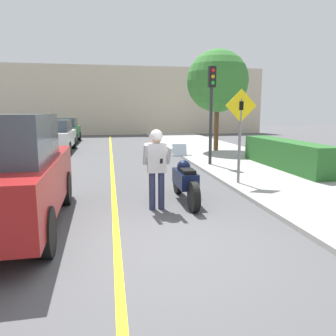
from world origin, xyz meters
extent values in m
plane|color=#4C4C4F|center=(0.00, 0.00, 0.00)|extent=(80.00, 80.00, 0.00)
cube|color=#9E9E99|center=(4.80, 4.00, 0.05)|extent=(4.40, 44.00, 0.10)
cube|color=yellow|center=(-0.60, 6.00, 0.00)|extent=(0.12, 36.00, 0.01)
cube|color=beige|center=(0.00, 26.00, 3.08)|extent=(28.00, 1.20, 6.16)
cylinder|color=black|center=(1.06, 1.55, 0.33)|extent=(0.14, 0.66, 0.66)
cylinder|color=black|center=(1.06, 3.20, 0.33)|extent=(0.14, 0.66, 0.66)
cube|color=#0C1433|center=(1.06, 2.38, 0.56)|extent=(0.40, 1.13, 0.36)
sphere|color=#0C1433|center=(1.06, 2.53, 0.82)|extent=(0.32, 0.32, 0.32)
cube|color=black|center=(1.06, 2.12, 0.78)|extent=(0.28, 0.48, 0.10)
cylinder|color=silver|center=(1.06, 2.94, 1.04)|extent=(0.62, 0.03, 0.03)
cube|color=silver|center=(1.06, 3.01, 1.16)|extent=(0.36, 0.12, 0.31)
cylinder|color=#282D4C|center=(0.22, 1.89, 0.41)|extent=(0.14, 0.14, 0.83)
cylinder|color=#282D4C|center=(0.42, 1.89, 0.41)|extent=(0.14, 0.14, 0.83)
cube|color=#B7B7BC|center=(0.32, 1.89, 1.14)|extent=(0.40, 0.22, 0.63)
cylinder|color=#B7B7BC|center=(0.07, 1.79, 1.24)|extent=(0.09, 0.38, 0.49)
cylinder|color=#B7B7BC|center=(0.57, 1.77, 1.21)|extent=(0.09, 0.44, 0.44)
sphere|color=tan|center=(0.32, 1.89, 1.56)|extent=(0.23, 0.23, 0.23)
sphere|color=white|center=(0.32, 1.89, 1.61)|extent=(0.27, 0.27, 0.27)
cube|color=black|center=(0.38, 1.61, 1.11)|extent=(0.06, 0.05, 0.11)
cylinder|color=black|center=(-1.70, 2.63, 0.38)|extent=(0.24, 0.77, 0.76)
cylinder|color=black|center=(-1.63, -0.19, 0.38)|extent=(0.24, 0.77, 0.76)
cube|color=maroon|center=(-2.54, 1.20, 0.83)|extent=(2.01, 4.61, 0.90)
cylinder|color=slate|center=(2.94, 3.70, 1.29)|extent=(0.08, 0.08, 2.37)
cube|color=yellow|center=(2.94, 3.68, 2.28)|extent=(0.91, 0.02, 0.91)
cube|color=black|center=(2.94, 3.67, 2.28)|extent=(0.12, 0.01, 0.24)
cylinder|color=#2D2D30|center=(3.15, 7.07, 1.93)|extent=(0.12, 0.12, 3.66)
cube|color=black|center=(3.15, 7.05, 3.38)|extent=(0.26, 0.22, 0.76)
sphere|color=red|center=(3.15, 6.93, 3.60)|extent=(0.14, 0.14, 0.14)
sphere|color=gold|center=(3.15, 6.93, 3.38)|extent=(0.14, 0.14, 0.14)
sphere|color=green|center=(3.15, 6.93, 3.16)|extent=(0.14, 0.14, 0.14)
cube|color=#286028|center=(5.60, 5.84, 0.60)|extent=(0.90, 5.03, 0.99)
cylinder|color=brown|center=(4.83, 11.39, 1.32)|extent=(0.24, 0.24, 2.44)
sphere|color=#387A33|center=(4.83, 11.39, 3.64)|extent=(3.13, 3.13, 3.13)
cylinder|color=black|center=(-4.34, 14.49, 0.32)|extent=(0.22, 0.64, 0.64)
cylinder|color=black|center=(-2.68, 14.49, 0.32)|extent=(0.22, 0.64, 0.64)
cylinder|color=black|center=(-4.34, 11.88, 0.32)|extent=(0.22, 0.64, 0.64)
cylinder|color=black|center=(-2.68, 11.88, 0.32)|extent=(0.22, 0.64, 0.64)
cube|color=white|center=(-3.51, 13.19, 0.70)|extent=(1.80, 4.20, 0.76)
cube|color=#38424C|center=(-3.51, 13.02, 1.38)|extent=(1.58, 2.18, 0.60)
cylinder|color=black|center=(-4.50, 19.91, 0.32)|extent=(0.22, 0.64, 0.64)
cylinder|color=black|center=(-2.85, 19.91, 0.32)|extent=(0.22, 0.64, 0.64)
cylinder|color=black|center=(-4.50, 17.31, 0.32)|extent=(0.22, 0.64, 0.64)
cylinder|color=black|center=(-2.85, 17.31, 0.32)|extent=(0.22, 0.64, 0.64)
cube|color=#1E6033|center=(-3.68, 18.61, 0.70)|extent=(1.80, 4.20, 0.76)
cube|color=#38424C|center=(-3.68, 18.44, 1.38)|extent=(1.58, 2.18, 0.60)
camera|label=1|loc=(-0.67, -4.99, 2.13)|focal=35.00mm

